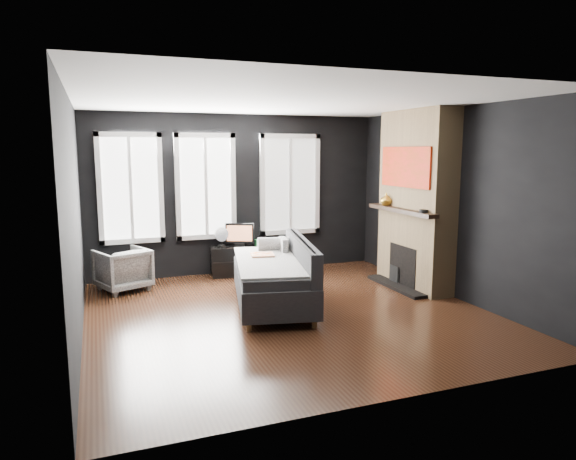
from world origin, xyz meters
name	(u,v)px	position (x,y,z in m)	size (l,w,h in m)	color
floor	(289,313)	(0.00, 0.00, 0.00)	(5.00, 5.00, 0.00)	black
ceiling	(289,100)	(0.00, 0.00, 2.70)	(5.00, 5.00, 0.00)	white
wall_back	(237,194)	(0.00, 2.50, 1.35)	(5.00, 0.02, 2.70)	black
wall_left	(75,220)	(-2.50, 0.00, 1.35)	(0.02, 5.00, 2.70)	black
wall_right	(452,203)	(2.50, 0.00, 1.35)	(0.02, 5.00, 2.70)	black
windows	(210,133)	(-0.45, 2.46, 2.38)	(4.00, 0.16, 1.76)	white
fireplace	(416,200)	(2.30, 0.60, 1.35)	(0.70, 1.62, 2.70)	#93724C
sofa	(273,273)	(-0.08, 0.40, 0.46)	(1.06, 2.12, 0.91)	black
stripe_pillow	(284,249)	(0.27, 0.94, 0.66)	(0.08, 0.34, 0.34)	gray
armchair	(123,267)	(-1.95, 1.95, 0.35)	(0.68, 0.64, 0.70)	white
media_console	(254,260)	(0.20, 2.24, 0.25)	(1.45, 0.45, 0.50)	black
monitor	(240,233)	(-0.03, 2.26, 0.72)	(0.49, 0.11, 0.44)	black
desk_fan	(222,237)	(-0.33, 2.31, 0.67)	(0.24, 0.24, 0.34)	#A2A2A2
mug	(281,241)	(0.64, 2.10, 0.56)	(0.12, 0.10, 0.12)	#EB441C
book	(285,237)	(0.75, 2.19, 0.62)	(0.18, 0.02, 0.24)	#A09A7F
storage_box	(262,243)	(0.31, 2.14, 0.55)	(0.21, 0.13, 0.11)	#2A743D
mantel_vase	(386,199)	(2.05, 1.05, 1.33)	(0.19, 0.20, 0.19)	gold
mantel_clock	(423,211)	(2.05, 0.05, 1.25)	(0.12, 0.12, 0.04)	black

